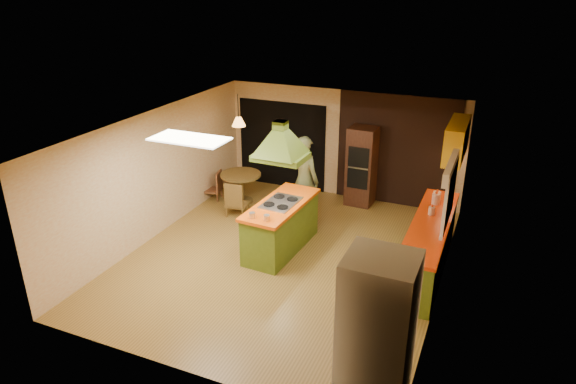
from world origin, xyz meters
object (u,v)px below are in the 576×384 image
at_px(man, 304,180).
at_px(refrigerator, 377,331).
at_px(wall_oven, 362,166).
at_px(canister_large, 437,197).
at_px(dining_table, 241,182).
at_px(kitchen_island, 281,226).

relative_size(man, refrigerator, 0.95).
bearing_deg(wall_oven, canister_large, -35.67).
bearing_deg(dining_table, man, -11.77).
bearing_deg(man, dining_table, 4.93).
bearing_deg(kitchen_island, wall_oven, 77.11).
distance_m(kitchen_island, wall_oven, 2.82).
xyz_separation_m(kitchen_island, dining_table, (-1.73, 1.66, 0.00)).
bearing_deg(kitchen_island, dining_table, 139.71).
relative_size(kitchen_island, wall_oven, 1.09).
distance_m(refrigerator, canister_large, 4.23).
height_order(wall_oven, dining_table, wall_oven).
height_order(man, wall_oven, man).
height_order(kitchen_island, refrigerator, refrigerator).
bearing_deg(wall_oven, kitchen_island, -104.12).
bearing_deg(man, refrigerator, 137.85).
xyz_separation_m(wall_oven, canister_large, (1.83, -1.43, 0.13)).
relative_size(kitchen_island, canister_large, 9.46).
bearing_deg(dining_table, canister_large, -5.36).
relative_size(refrigerator, dining_table, 2.14).
bearing_deg(canister_large, wall_oven, 142.06).
relative_size(refrigerator, canister_large, 9.52).
height_order(man, canister_large, man).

